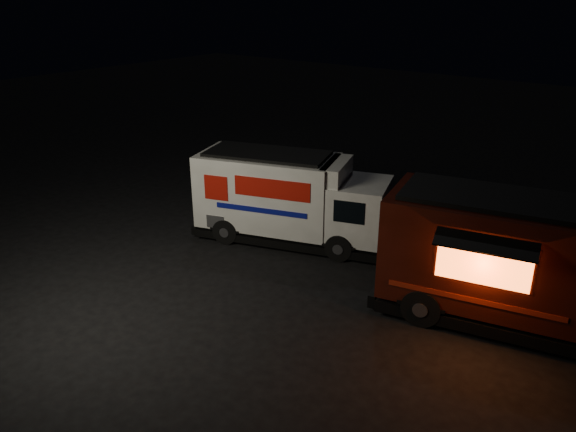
# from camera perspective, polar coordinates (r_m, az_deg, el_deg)

# --- Properties ---
(ground) EXTENTS (80.00, 80.00, 0.00)m
(ground) POSITION_cam_1_polar(r_m,az_deg,el_deg) (15.07, -4.81, -7.29)
(ground) COLOR black
(ground) RESTS_ON ground
(white_truck) EXTENTS (6.48, 3.92, 2.78)m
(white_truck) POSITION_cam_1_polar(r_m,az_deg,el_deg) (17.23, 0.46, 1.82)
(white_truck) COLOR white
(white_truck) RESTS_ON ground
(red_truck) EXTENTS (6.97, 3.78, 3.08)m
(red_truck) POSITION_cam_1_polar(r_m,az_deg,el_deg) (13.96, 22.81, -4.51)
(red_truck) COLOR #3D100B
(red_truck) RESTS_ON ground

